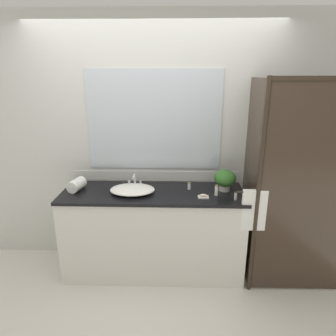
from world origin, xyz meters
The scene contains 12 objects.
ground_plane centered at (0.00, 0.00, 0.00)m, with size 8.00×8.00×0.00m, color silver.
wall_back_with_mirror centered at (0.00, 0.34, 1.31)m, with size 4.40×0.06×2.60m.
vanity_cabinet centered at (0.00, 0.01, 0.45)m, with size 1.80×0.58×0.90m.
shower_enclosure centered at (1.27, -0.19, 1.02)m, with size 1.20×0.59×2.00m.
sink_basin centered at (-0.20, -0.02, 0.93)m, with size 0.44×0.33×0.06m, color white.
faucet centered at (-0.20, 0.15, 0.94)m, with size 0.17×0.13×0.14m.
potted_plant centered at (0.71, 0.07, 1.02)m, with size 0.21×0.21×0.22m.
soap_dish centered at (0.49, -0.12, 0.91)m, with size 0.10×0.07×0.04m.
amenity_bottle_conditioner centered at (0.61, -0.06, 0.95)m, with size 0.03×0.03×0.11m.
amenity_bottle_shampoo centered at (0.78, -0.16, 0.94)m, with size 0.03×0.03×0.08m.
amenity_bottle_body_wash centered at (0.36, 0.08, 0.93)m, with size 0.03×0.03×0.07m.
rolled_towel_near_edge centered at (-0.76, 0.02, 0.96)m, with size 0.12×0.12×0.19m, color white.
Camera 1 is at (0.23, -2.70, 2.02)m, focal length 31.73 mm.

